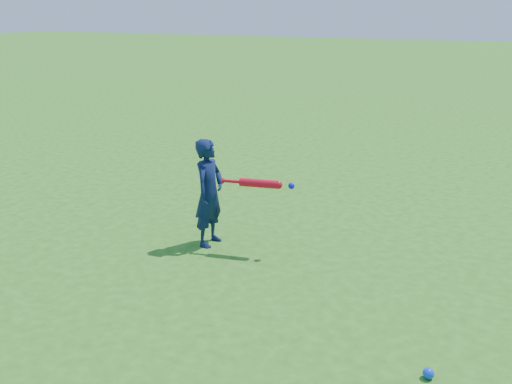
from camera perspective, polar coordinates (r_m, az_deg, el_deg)
ground at (r=5.91m, az=-10.37°, el=-6.21°), size 80.00×80.00×0.00m
child at (r=5.91m, az=-4.70°, el=-0.08°), size 0.28×0.42×1.13m
ground_ball_blue at (r=4.22m, az=16.86°, el=-16.97°), size 0.08×0.08×0.08m
bat_swing at (r=5.66m, az=0.64°, el=0.84°), size 0.74×0.18×0.08m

